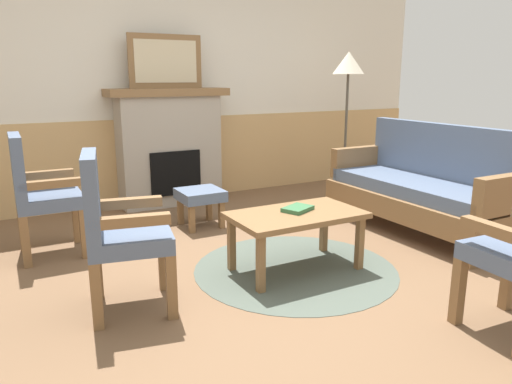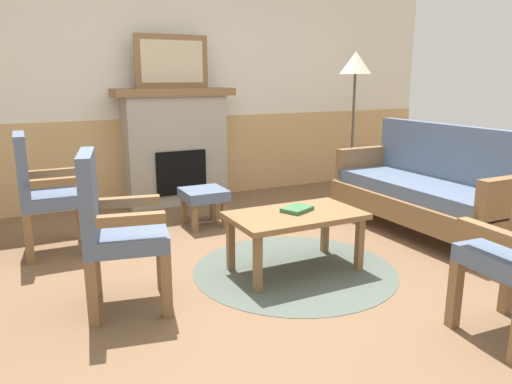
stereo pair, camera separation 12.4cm
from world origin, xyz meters
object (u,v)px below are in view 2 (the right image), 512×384
(fireplace, at_px, (175,146))
(footstool, at_px, (204,197))
(armchair_by_window_left, at_px, (42,188))
(floor_lamp_by_couch, at_px, (355,72))
(framed_picture, at_px, (172,61))
(couch, at_px, (425,190))
(coffee_table, at_px, (295,220))
(book_on_table, at_px, (297,209))
(armchair_near_fireplace, at_px, (114,224))

(fireplace, xyz_separation_m, footstool, (-0.04, -0.96, -0.37))
(fireplace, height_order, armchair_by_window_left, fireplace)
(floor_lamp_by_couch, bearing_deg, framed_picture, 161.12)
(footstool, relative_size, armchair_by_window_left, 0.41)
(fireplace, xyz_separation_m, couch, (1.70, -2.05, -0.26))
(coffee_table, distance_m, book_on_table, 0.09)
(armchair_by_window_left, bearing_deg, coffee_table, -37.09)
(fireplace, height_order, footstool, fireplace)
(footstool, bearing_deg, floor_lamp_by_couch, 8.73)
(book_on_table, bearing_deg, couch, 7.90)
(framed_picture, distance_m, coffee_table, 2.59)
(armchair_near_fireplace, bearing_deg, armchair_by_window_left, 104.58)
(framed_picture, bearing_deg, armchair_by_window_left, -143.02)
(coffee_table, relative_size, book_on_table, 4.35)
(couch, height_order, coffee_table, couch)
(armchair_by_window_left, bearing_deg, book_on_table, -35.67)
(fireplace, xyz_separation_m, floor_lamp_by_couch, (1.93, -0.66, 0.80))
(framed_picture, height_order, armchair_by_window_left, framed_picture)
(coffee_table, bearing_deg, framed_picture, 94.23)
(book_on_table, height_order, footstool, book_on_table)
(couch, relative_size, footstool, 4.50)
(footstool, bearing_deg, framed_picture, 87.82)
(fireplace, height_order, couch, fireplace)
(couch, bearing_deg, armchair_near_fireplace, -174.76)
(couch, height_order, footstool, couch)
(couch, bearing_deg, framed_picture, 129.59)
(footstool, bearing_deg, couch, -32.15)
(book_on_table, xyz_separation_m, armchair_by_window_left, (-1.64, 1.18, 0.08))
(framed_picture, relative_size, armchair_by_window_left, 0.82)
(couch, bearing_deg, floor_lamp_by_couch, 80.48)
(footstool, distance_m, floor_lamp_by_couch, 2.31)
(coffee_table, bearing_deg, fireplace, 94.23)
(coffee_table, relative_size, floor_lamp_by_couch, 0.57)
(footstool, bearing_deg, coffee_table, -81.19)
(coffee_table, bearing_deg, armchair_by_window_left, 142.91)
(couch, distance_m, coffee_table, 1.55)
(footstool, height_order, armchair_near_fireplace, armchair_near_fireplace)
(footstool, xyz_separation_m, armchair_by_window_left, (-1.40, -0.12, 0.25))
(coffee_table, relative_size, armchair_near_fireplace, 0.98)
(armchair_by_window_left, bearing_deg, footstool, 4.86)
(couch, distance_m, book_on_table, 1.51)
(footstool, height_order, floor_lamp_by_couch, floor_lamp_by_couch)
(footstool, xyz_separation_m, armchair_near_fireplace, (-1.08, -1.35, 0.25))
(couch, relative_size, book_on_table, 8.16)
(coffee_table, bearing_deg, armchair_near_fireplace, -179.34)
(armchair_near_fireplace, relative_size, armchair_by_window_left, 1.00)
(couch, height_order, armchair_near_fireplace, same)
(footstool, bearing_deg, fireplace, 87.82)
(book_on_table, bearing_deg, framed_picture, 95.19)
(framed_picture, distance_m, armchair_near_fireplace, 2.76)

